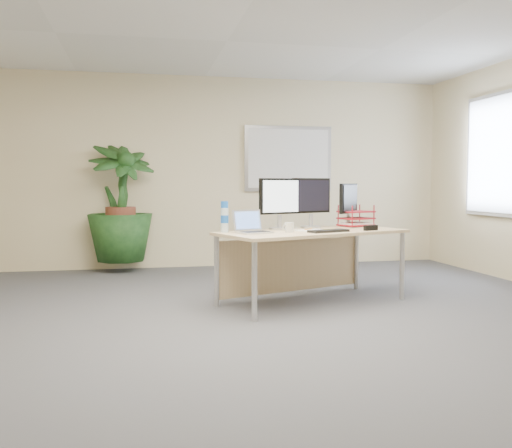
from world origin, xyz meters
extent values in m
plane|color=#444549|center=(0.00, 0.00, 0.00)|extent=(8.00, 8.00, 0.00)
cube|color=beige|center=(0.00, 4.00, 1.35)|extent=(7.00, 0.04, 2.70)
cube|color=silver|center=(1.20, 3.97, 1.55)|extent=(1.30, 0.03, 0.95)
cube|color=silver|center=(1.20, 3.95, 1.55)|extent=(1.20, 0.01, 0.85)
cube|color=silver|center=(3.47, 2.30, 1.55)|extent=(0.03, 1.30, 1.55)
cube|color=silver|center=(3.45, 2.30, 1.55)|extent=(0.01, 1.20, 1.45)
cube|color=tan|center=(0.73, 1.24, 0.71)|extent=(2.03, 1.39, 0.03)
cube|color=tan|center=(0.60, 1.59, 0.35)|extent=(1.67, 0.63, 0.57)
cylinder|color=#B3B3B8|center=(0.01, 0.61, 0.35)|extent=(0.05, 0.05, 0.69)
cylinder|color=#B3B3B8|center=(1.68, 1.23, 0.35)|extent=(0.05, 0.05, 0.69)
cylinder|color=#B3B3B8|center=(-0.23, 1.26, 0.35)|extent=(0.05, 0.05, 0.69)
cylinder|color=#B3B3B8|center=(1.44, 1.87, 0.35)|extent=(0.05, 0.05, 0.69)
imported|color=#143916|center=(-1.19, 3.70, 0.75)|extent=(1.11, 1.11, 1.50)
cylinder|color=#B3B3B8|center=(0.44, 1.44, 0.73)|extent=(0.21, 0.21, 0.02)
cylinder|color=#B3B3B8|center=(0.44, 1.44, 0.81)|extent=(0.04, 0.04, 0.13)
cube|color=black|center=(0.44, 1.44, 1.06)|extent=(0.45, 0.20, 0.36)
cube|color=white|center=(0.45, 1.42, 1.06)|extent=(0.40, 0.15, 0.32)
cylinder|color=#B3B3B8|center=(0.81, 1.59, 0.73)|extent=(0.21, 0.21, 0.02)
cylinder|color=#B3B3B8|center=(0.81, 1.59, 0.81)|extent=(0.04, 0.04, 0.13)
cube|color=black|center=(0.81, 1.59, 1.06)|extent=(0.45, 0.20, 0.36)
cube|color=black|center=(0.82, 1.56, 1.06)|extent=(0.40, 0.15, 0.32)
cylinder|color=#B3B3B8|center=(1.29, 1.74, 0.73)|extent=(0.19, 0.19, 0.02)
cylinder|color=#B3B3B8|center=(1.29, 1.74, 0.80)|extent=(0.04, 0.04, 0.11)
cube|color=black|center=(1.29, 1.74, 1.02)|extent=(0.31, 0.33, 0.32)
cube|color=black|center=(1.31, 1.73, 1.02)|extent=(0.26, 0.28, 0.29)
cube|color=silver|center=(0.11, 1.07, 0.73)|extent=(0.36, 0.30, 0.02)
cube|color=black|center=(0.11, 1.06, 0.74)|extent=(0.29, 0.22, 0.00)
cube|color=silver|center=(0.06, 1.19, 0.84)|extent=(0.30, 0.15, 0.20)
cube|color=#5781DF|center=(0.06, 1.19, 0.84)|extent=(0.26, 0.13, 0.16)
cube|color=black|center=(0.83, 1.06, 0.73)|extent=(0.44, 0.27, 0.02)
cylinder|color=silver|center=(0.46, 1.12, 0.77)|extent=(0.08, 0.08, 0.09)
torus|color=silver|center=(0.41, 1.12, 0.77)|extent=(0.07, 0.03, 0.06)
cube|color=white|center=(0.71, 1.20, 0.73)|extent=(0.35, 0.31, 0.01)
cylinder|color=orange|center=(0.68, 1.24, 0.74)|extent=(0.10, 0.10, 0.01)
cylinder|color=yellow|center=(0.90, 1.27, 0.73)|extent=(0.11, 0.04, 0.02)
cylinder|color=silver|center=(-0.15, 1.23, 0.84)|extent=(0.07, 0.07, 0.23)
cylinder|color=blue|center=(-0.15, 1.23, 0.99)|extent=(0.07, 0.07, 0.06)
cylinder|color=blue|center=(-0.15, 1.23, 0.85)|extent=(0.08, 0.08, 0.07)
cube|color=maroon|center=(1.37, 1.71, 0.74)|extent=(0.41, 0.36, 0.02)
cube|color=maroon|center=(1.37, 1.71, 0.81)|extent=(0.41, 0.36, 0.02)
cube|color=maroon|center=(1.37, 1.71, 0.88)|extent=(0.41, 0.36, 0.02)
cube|color=white|center=(1.37, 1.71, 0.75)|extent=(0.37, 0.32, 0.02)
cube|color=black|center=(1.30, 1.16, 0.75)|extent=(0.16, 0.09, 0.05)
camera|label=1|loc=(-0.95, -4.12, 1.18)|focal=40.00mm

